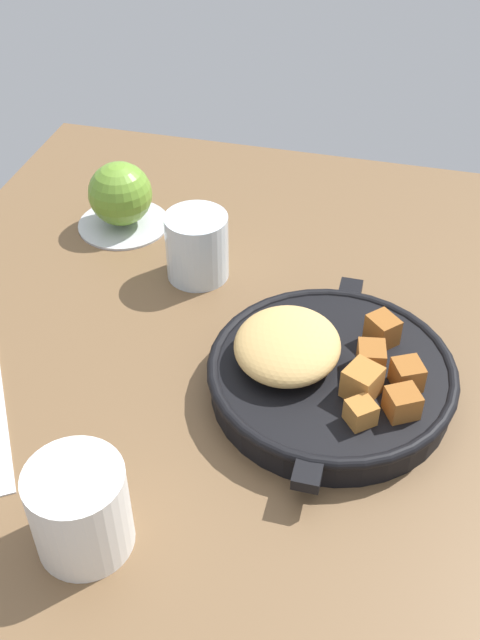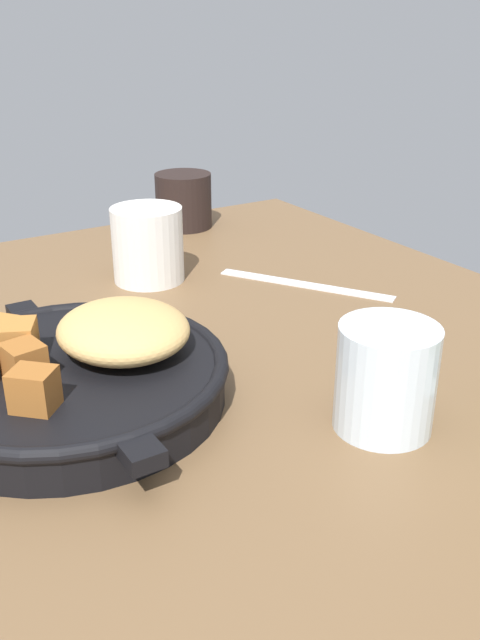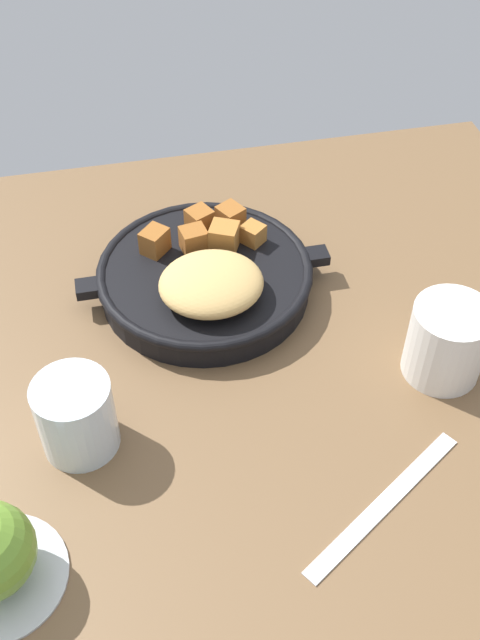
{
  "view_description": "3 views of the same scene",
  "coord_description": "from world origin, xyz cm",
  "views": [
    {
      "loc": [
        -54.07,
        -15.64,
        54.05
      ],
      "look_at": [
        2.76,
        -1.1,
        3.61
      ],
      "focal_mm": 42.34,
      "sensor_mm": 36.0,
      "label": 1
    },
    {
      "loc": [
        45.08,
        -25.07,
        27.99
      ],
      "look_at": [
        2.65,
        1.37,
        5.64
      ],
      "focal_mm": 38.82,
      "sensor_mm": 36.0,
      "label": 2
    },
    {
      "loc": [
        7.7,
        51.28,
        60.26
      ],
      "look_at": [
        -2.91,
        0.97,
        7.23
      ],
      "focal_mm": 42.8,
      "sensor_mm": 36.0,
      "label": 3
    }
  ],
  "objects": [
    {
      "name": "red_apple",
      "position": [
        21.4,
        19.15,
        4.61
      ],
      "size": [
        8.02,
        8.02,
        8.02
      ],
      "primitive_type": "sphere",
      "color": "olive",
      "rests_on": "saucer_plate"
    },
    {
      "name": "ceramic_mug_white",
      "position": [
        -23.12,
        5.26,
        4.2
      ],
      "size": [
        7.94,
        7.94,
        8.39
      ],
      "primitive_type": "cylinder",
      "color": "silver",
      "rests_on": "ground_plane"
    },
    {
      "name": "cast_iron_skillet",
      "position": [
        -1.5,
        -10.91,
        2.59
      ],
      "size": [
        28.59,
        24.26,
        7.0
      ],
      "color": "black",
      "rests_on": "ground_plane"
    },
    {
      "name": "water_glass_short",
      "position": [
        13.69,
        6.8,
        3.99
      ],
      "size": [
        7.26,
        7.26,
        7.98
      ],
      "primitive_type": "cylinder",
      "color": "silver",
      "rests_on": "ground_plane"
    },
    {
      "name": "ground_plane",
      "position": [
        0.0,
        0.0,
        -1.2
      ],
      "size": [
        92.57,
        77.7,
        2.4
      ],
      "primitive_type": "cube",
      "color": "brown"
    },
    {
      "name": "saucer_plate",
      "position": [
        21.4,
        19.15,
        0.3
      ],
      "size": [
        11.68,
        11.68,
        0.6
      ],
      "primitive_type": "cylinder",
      "color": "#B7BABF",
      "rests_on": "ground_plane"
    }
  ]
}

